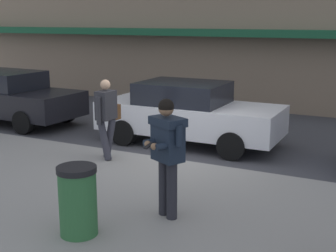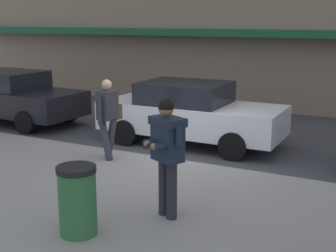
% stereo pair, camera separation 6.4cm
% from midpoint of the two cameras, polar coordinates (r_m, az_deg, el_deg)
% --- Properties ---
extents(ground_plane, '(80.00, 80.00, 0.00)m').
position_cam_midpoint_polar(ground_plane, '(10.27, 0.82, -4.38)').
color(ground_plane, '#3D3D42').
extents(sidewalk, '(32.00, 5.30, 0.14)m').
position_cam_midpoint_polar(sidewalk, '(7.44, -2.21, -10.73)').
color(sidewalk, gray).
rests_on(sidewalk, ground).
extents(curb_paint_line, '(28.00, 0.12, 0.01)m').
position_cam_midpoint_polar(curb_paint_line, '(9.92, 6.14, -5.06)').
color(curb_paint_line, silver).
rests_on(curb_paint_line, ground).
extents(parked_sedan_near, '(4.57, 2.06, 1.54)m').
position_cam_midpoint_polar(parked_sedan_near, '(14.76, -18.43, 3.45)').
color(parked_sedan_near, black).
rests_on(parked_sedan_near, ground).
extents(parked_sedan_mid, '(4.51, 1.95, 1.54)m').
position_cam_midpoint_polar(parked_sedan_mid, '(11.58, 2.84, 1.65)').
color(parked_sedan_mid, silver).
rests_on(parked_sedan_mid, ground).
extents(man_texting_on_phone, '(0.62, 0.65, 1.81)m').
position_cam_midpoint_polar(man_texting_on_phone, '(6.83, 0.14, -2.39)').
color(man_texting_on_phone, '#23232B').
rests_on(man_texting_on_phone, sidewalk).
extents(pedestrian_with_bag, '(0.34, 0.72, 1.70)m').
position_cam_midpoint_polar(pedestrian_with_bag, '(9.89, -7.12, 1.47)').
color(pedestrian_with_bag, '#33333D').
rests_on(pedestrian_with_bag, sidewalk).
extents(trash_bin, '(0.55, 0.55, 0.98)m').
position_cam_midpoint_polar(trash_bin, '(6.59, -10.70, -8.88)').
color(trash_bin, '#2D6638').
rests_on(trash_bin, sidewalk).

